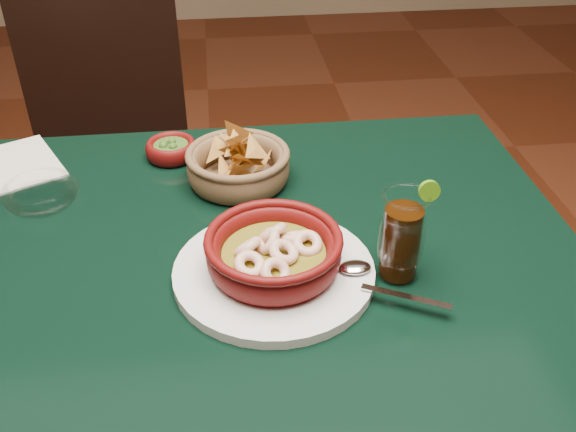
{
  "coord_description": "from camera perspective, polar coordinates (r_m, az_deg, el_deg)",
  "views": [
    {
      "loc": [
        0.05,
        -0.8,
        1.36
      ],
      "look_at": [
        0.14,
        -0.02,
        0.81
      ],
      "focal_mm": 40.0,
      "sensor_mm": 36.0,
      "label": 1
    }
  ],
  "objects": [
    {
      "name": "chip_basket",
      "position": [
        1.14,
        -4.44,
        4.52
      ],
      "size": [
        0.22,
        0.22,
        0.13
      ],
      "color": "brown",
      "rests_on": "dining_table"
    },
    {
      "name": "glass_ashtray",
      "position": [
        1.18,
        -21.16,
        2.03
      ],
      "size": [
        0.14,
        0.14,
        0.03
      ],
      "color": "white",
      "rests_on": "dining_table"
    },
    {
      "name": "dining_table",
      "position": [
        1.07,
        -7.67,
        -6.92
      ],
      "size": [
        1.2,
        0.8,
        0.75
      ],
      "color": "black",
      "rests_on": "ground"
    },
    {
      "name": "shrimp_plate",
      "position": [
        0.92,
        -1.23,
        -3.72
      ],
      "size": [
        0.38,
        0.29,
        0.08
      ],
      "color": "silver",
      "rests_on": "dining_table"
    },
    {
      "name": "dining_chair",
      "position": [
        1.75,
        -15.47,
        4.75
      ],
      "size": [
        0.45,
        0.45,
        0.94
      ],
      "color": "black",
      "rests_on": "ground"
    },
    {
      "name": "guacamole_ramekin",
      "position": [
        1.24,
        -10.34,
        5.86
      ],
      "size": [
        0.12,
        0.12,
        0.04
      ],
      "color": "#4E0908",
      "rests_on": "dining_table"
    },
    {
      "name": "cola_drink",
      "position": [
        0.92,
        10.06,
        -1.85
      ],
      "size": [
        0.14,
        0.14,
        0.16
      ],
      "color": "white",
      "rests_on": "dining_table"
    },
    {
      "name": "paper_menu",
      "position": [
        1.3,
        -22.98,
        4.25
      ],
      "size": [
        0.21,
        0.23,
        0.0
      ],
      "color": "beige",
      "rests_on": "dining_table"
    }
  ]
}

